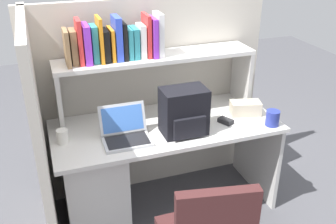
{
  "coord_description": "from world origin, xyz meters",
  "views": [
    {
      "loc": [
        -0.79,
        -2.3,
        2.02
      ],
      "look_at": [
        0.0,
        -0.05,
        0.85
      ],
      "focal_mm": 41.31,
      "sensor_mm": 36.0,
      "label": 1
    }
  ],
  "objects_px": {
    "paper_cup": "(62,136)",
    "snack_canister": "(272,118)",
    "backpack": "(184,112)",
    "computer_mouse": "(226,121)",
    "laptop": "(125,133)",
    "tissue_box": "(245,108)"
  },
  "relations": [
    {
      "from": "laptop",
      "to": "computer_mouse",
      "type": "distance_m",
      "value": 0.73
    },
    {
      "from": "laptop",
      "to": "computer_mouse",
      "type": "bearing_deg",
      "value": -0.63
    },
    {
      "from": "laptop",
      "to": "tissue_box",
      "type": "height_order",
      "value": "laptop"
    },
    {
      "from": "backpack",
      "to": "snack_canister",
      "type": "height_order",
      "value": "backpack"
    },
    {
      "from": "laptop",
      "to": "backpack",
      "type": "xyz_separation_m",
      "value": [
        0.4,
        -0.04,
        0.1
      ]
    },
    {
      "from": "snack_canister",
      "to": "computer_mouse",
      "type": "bearing_deg",
      "value": 154.77
    },
    {
      "from": "paper_cup",
      "to": "snack_canister",
      "type": "distance_m",
      "value": 1.44
    },
    {
      "from": "backpack",
      "to": "laptop",
      "type": "bearing_deg",
      "value": 174.51
    },
    {
      "from": "laptop",
      "to": "snack_canister",
      "type": "height_order",
      "value": "laptop"
    },
    {
      "from": "paper_cup",
      "to": "snack_canister",
      "type": "height_order",
      "value": "snack_canister"
    },
    {
      "from": "backpack",
      "to": "tissue_box",
      "type": "xyz_separation_m",
      "value": [
        0.54,
        0.11,
        -0.1
      ]
    },
    {
      "from": "snack_canister",
      "to": "backpack",
      "type": "bearing_deg",
      "value": 170.21
    },
    {
      "from": "backpack",
      "to": "snack_canister",
      "type": "distance_m",
      "value": 0.64
    },
    {
      "from": "computer_mouse",
      "to": "tissue_box",
      "type": "xyz_separation_m",
      "value": [
        0.2,
        0.08,
        0.03
      ]
    },
    {
      "from": "backpack",
      "to": "computer_mouse",
      "type": "relative_size",
      "value": 3.06
    },
    {
      "from": "backpack",
      "to": "paper_cup",
      "type": "distance_m",
      "value": 0.81
    },
    {
      "from": "laptop",
      "to": "backpack",
      "type": "relative_size",
      "value": 0.99
    },
    {
      "from": "laptop",
      "to": "tissue_box",
      "type": "relative_size",
      "value": 1.43
    },
    {
      "from": "paper_cup",
      "to": "snack_canister",
      "type": "relative_size",
      "value": 0.84
    },
    {
      "from": "laptop",
      "to": "computer_mouse",
      "type": "xyz_separation_m",
      "value": [
        0.73,
        -0.01,
        -0.03
      ]
    },
    {
      "from": "paper_cup",
      "to": "snack_canister",
      "type": "xyz_separation_m",
      "value": [
        1.42,
        -0.24,
        0.01
      ]
    },
    {
      "from": "backpack",
      "to": "tissue_box",
      "type": "bearing_deg",
      "value": 11.7
    }
  ]
}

